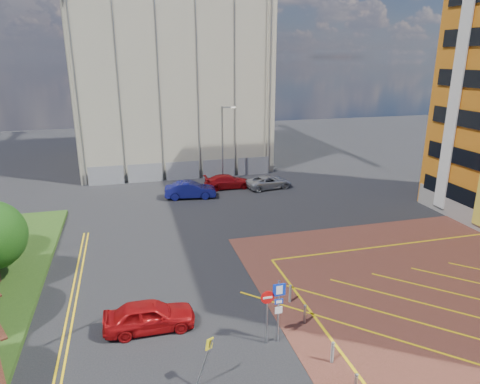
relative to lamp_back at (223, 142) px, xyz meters
name	(u,v)px	position (x,y,z in m)	size (l,w,h in m)	color
ground	(274,357)	(-4.08, -28.00, -4.36)	(140.00, 140.00, 0.00)	black
lamp_back	(223,142)	(0.00, 0.00, 0.00)	(1.53, 0.16, 8.00)	#9EA0A8
sign_cluster	(274,306)	(-3.78, -27.02, -2.41)	(1.17, 0.12, 3.20)	#9EA0A8
warning_sign	(206,356)	(-7.32, -28.96, -2.93)	(0.83, 0.43, 2.24)	#9EA0A8
bollard_row	(340,363)	(-1.78, -29.67, -3.89)	(0.14, 11.14, 0.90)	#9EA0A8
construction_building	(169,72)	(-4.08, 12.00, 6.64)	(21.20, 19.20, 22.00)	#B8B096
construction_fence	(192,170)	(-3.08, 2.00, -3.36)	(21.60, 0.06, 2.00)	gray
car_red_left	(149,316)	(-9.30, -24.48, -3.61)	(1.77, 4.40, 1.50)	#AD0E11
car_blue_back	(190,190)	(-4.26, -4.57, -3.57)	(1.66, 4.77, 1.57)	navy
car_red_back	(228,181)	(-0.11, -2.40, -3.66)	(1.95, 4.79, 1.39)	maroon
car_silver_back	(269,182)	(3.93, -3.51, -3.71)	(2.15, 4.67, 1.30)	#A3A4AA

